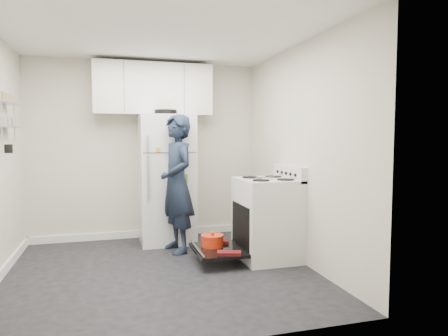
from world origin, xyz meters
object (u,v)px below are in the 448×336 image
object	(u,v)px
refrigerator	(166,178)
person	(177,183)
electric_range	(266,219)
open_oven_door	(216,246)

from	to	relation	value
refrigerator	person	xyz separation A→B (m)	(0.06, -0.51, -0.01)
electric_range	person	xyz separation A→B (m)	(-0.96, 0.59, 0.39)
person	open_oven_door	bearing A→B (deg)	19.27
open_oven_door	refrigerator	distance (m)	1.34
refrigerator	open_oven_door	bearing A→B (deg)	-68.51
open_oven_door	person	bearing A→B (deg)	122.92
electric_range	person	distance (m)	1.20
open_oven_door	person	world-z (taller)	person
electric_range	open_oven_door	xyz separation A→B (m)	(-0.60, 0.03, -0.29)
electric_range	open_oven_door	bearing A→B (deg)	176.79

